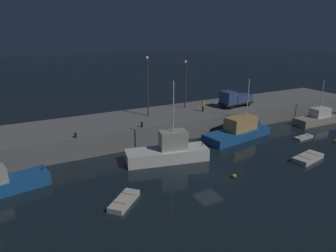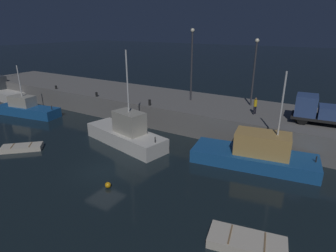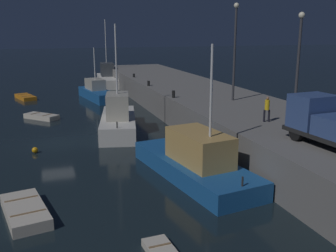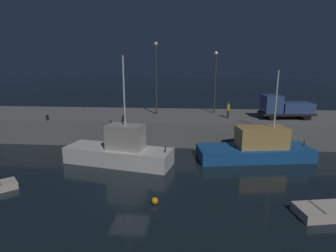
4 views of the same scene
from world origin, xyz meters
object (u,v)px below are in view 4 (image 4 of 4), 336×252
fishing_trawler_green (256,148)px  lamp_post_east (215,77)px  dockworker (228,109)px  lamp_post_west (156,73)px  dinghy_orange_near (332,211)px  utility_truck (284,107)px  bollard_west (124,118)px  bollard_central (47,118)px  mooring_buoy_mid (155,201)px  fishing_trawler_red (120,151)px

fishing_trawler_green → lamp_post_east: bearing=109.5°
dockworker → lamp_post_west: bearing=168.3°
dinghy_orange_near → utility_truck: utility_truck is taller
lamp_post_east → bollard_west: lamp_post_east is taller
utility_truck → bollard_central: utility_truck is taller
mooring_buoy_mid → lamp_post_east: lamp_post_east is taller
lamp_post_east → dockworker: lamp_post_east is taller
bollard_west → mooring_buoy_mid: bearing=-68.5°
lamp_post_west → utility_truck: lamp_post_west is taller
fishing_trawler_green → dinghy_orange_near: size_ratio=2.46×
fishing_trawler_red → bollard_central: 10.57m
fishing_trawler_red → utility_truck: 18.22m
fishing_trawler_green → lamp_post_west: (-10.00, 7.54, 6.33)m
dinghy_orange_near → fishing_trawler_red: bearing=152.7°
fishing_trawler_green → mooring_buoy_mid: size_ratio=24.44×
dockworker → bollard_central: size_ratio=3.12×
mooring_buoy_mid → bollard_central: size_ratio=0.78×
dinghy_orange_near → lamp_post_east: bearing=106.0°
dinghy_orange_near → bollard_central: bollard_central is taller
dinghy_orange_near → dockworker: dockworker is taller
fishing_trawler_red → bollard_central: (-9.03, 5.22, 1.74)m
fishing_trawler_green → utility_truck: bearing=55.8°
mooring_buoy_mid → bollard_central: 17.85m
fishing_trawler_red → dinghy_orange_near: fishing_trawler_red is taller
utility_truck → dockworker: bearing=-178.9°
fishing_trawler_red → mooring_buoy_mid: fishing_trawler_red is taller
dockworker → fishing_trawler_green: bearing=-72.0°
fishing_trawler_red → dockworker: size_ratio=5.61×
lamp_post_east → utility_truck: lamp_post_east is taller
fishing_trawler_green → bollard_west: size_ratio=16.18×
lamp_post_west → bollard_west: (-2.86, -4.51, -4.44)m
fishing_trawler_green → utility_truck: (4.07, 5.98, 2.79)m
lamp_post_west → bollard_central: size_ratio=14.89×
bollard_west → utility_truck: bearing=9.9°
fishing_trawler_red → utility_truck: (16.01, 8.26, 2.70)m
dinghy_orange_near → lamp_post_east: (-5.32, 18.54, 6.57)m
mooring_buoy_mid → dockworker: 16.55m
dockworker → bollard_west: dockworker is taller
fishing_trawler_green → bollard_central: bearing=172.0°
dinghy_orange_near → lamp_post_west: bearing=125.4°
lamp_post_east → bollard_west: 12.02m
lamp_post_east → bollard_central: bearing=-161.3°
dockworker → bollard_west: size_ratio=2.64×
dockworker → fishing_trawler_red: bearing=-140.9°
fishing_trawler_red → dockworker: fishing_trawler_red is taller
fishing_trawler_green → dinghy_orange_near: 9.83m
lamp_post_west → dockworker: 9.09m
fishing_trawler_green → dinghy_orange_near: bearing=-77.4°
bollard_west → dinghy_orange_near: bearing=-40.0°
bollard_west → fishing_trawler_red: bearing=-80.3°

